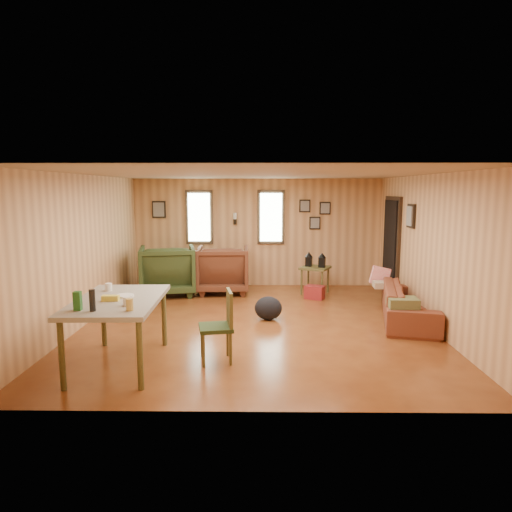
{
  "coord_description": "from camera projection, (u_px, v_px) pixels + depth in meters",
  "views": [
    {
      "loc": [
        0.1,
        -7.2,
        2.16
      ],
      "look_at": [
        0.0,
        0.4,
        1.05
      ],
      "focal_mm": 32.0,
      "sensor_mm": 36.0,
      "label": 1
    }
  ],
  "objects": [
    {
      "name": "sofa",
      "position": [
        410.0,
        298.0,
        7.5
      ],
      "size": [
        1.04,
        2.12,
        0.8
      ],
      "primitive_type": "imported",
      "rotation": [
        0.0,
        0.0,
        1.34
      ],
      "color": "brown",
      "rests_on": "ground"
    },
    {
      "name": "room",
      "position": [
        266.0,
        248.0,
        7.54
      ],
      "size": [
        5.54,
        6.04,
        2.44
      ],
      "color": "brown",
      "rests_on": "ground"
    },
    {
      "name": "sofa_pillows",
      "position": [
        391.0,
        290.0,
        7.54
      ],
      "size": [
        0.5,
        1.87,
        0.39
      ],
      "rotation": [
        0.0,
        0.0,
        -0.06
      ],
      "color": "brown",
      "rests_on": "sofa"
    },
    {
      "name": "cooler",
      "position": [
        315.0,
        292.0,
        9.09
      ],
      "size": [
        0.44,
        0.39,
        0.26
      ],
      "rotation": [
        0.0,
        0.0,
        -0.41
      ],
      "color": "maroon",
      "rests_on": "ground"
    },
    {
      "name": "dining_chair",
      "position": [
        221.0,
        322.0,
        5.73
      ],
      "size": [
        0.48,
        0.48,
        0.91
      ],
      "rotation": [
        0.0,
        0.0,
        0.19
      ],
      "color": "#2B3A1A",
      "rests_on": "ground"
    },
    {
      "name": "backpack",
      "position": [
        268.0,
        308.0,
        7.61
      ],
      "size": [
        0.53,
        0.44,
        0.4
      ],
      "rotation": [
        0.0,
        0.0,
        -0.23
      ],
      "color": "black",
      "rests_on": "ground"
    },
    {
      "name": "side_table",
      "position": [
        315.0,
        265.0,
        9.47
      ],
      "size": [
        0.72,
        0.72,
        0.88
      ],
      "rotation": [
        0.0,
        0.0,
        -0.42
      ],
      "color": "brown",
      "rests_on": "ground"
    },
    {
      "name": "recliner_brown",
      "position": [
        223.0,
        267.0,
        9.59
      ],
      "size": [
        1.1,
        1.04,
        1.09
      ],
      "primitive_type": "imported",
      "rotation": [
        0.0,
        0.0,
        3.19
      ],
      "color": "#542A19",
      "rests_on": "ground"
    },
    {
      "name": "end_table",
      "position": [
        200.0,
        268.0,
        10.32
      ],
      "size": [
        0.58,
        0.53,
        0.73
      ],
      "rotation": [
        0.0,
        0.0,
        0.02
      ],
      "color": "brown",
      "rests_on": "ground"
    },
    {
      "name": "dining_table",
      "position": [
        118.0,
        305.0,
        5.55
      ],
      "size": [
        1.04,
        1.68,
        1.09
      ],
      "rotation": [
        0.0,
        0.0,
        0.03
      ],
      "color": "gray",
      "rests_on": "ground"
    },
    {
      "name": "recliner_green",
      "position": [
        168.0,
        268.0,
        9.39
      ],
      "size": [
        1.27,
        1.22,
        1.12
      ],
      "primitive_type": "imported",
      "rotation": [
        0.0,
        0.0,
        -2.94
      ],
      "color": "#2B3A1A",
      "rests_on": "ground"
    }
  ]
}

